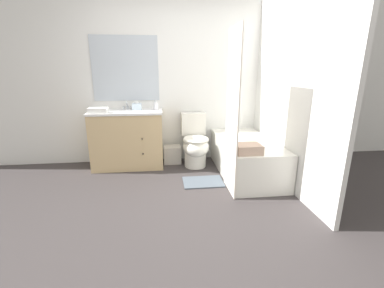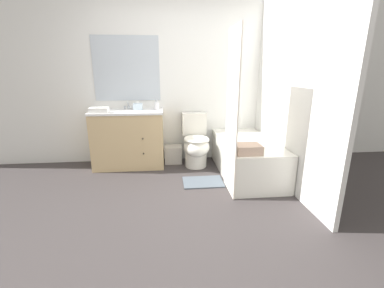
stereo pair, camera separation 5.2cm
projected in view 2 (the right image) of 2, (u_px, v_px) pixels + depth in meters
name	position (u px, v px, depth m)	size (l,w,h in m)	color
ground_plane	(187.00, 211.00, 2.66)	(14.00, 14.00, 0.00)	#383333
wall_back	(177.00, 81.00, 3.94)	(8.00, 0.06, 2.50)	silver
wall_right	(283.00, 83.00, 3.25)	(0.05, 2.68, 2.50)	silver
vanity_cabinet	(129.00, 138.00, 3.83)	(1.04, 0.54, 0.85)	tan
sink_faucet	(128.00, 107.00, 3.88)	(0.14, 0.12, 0.12)	silver
toilet	(196.00, 144.00, 3.85)	(0.38, 0.67, 0.78)	silver
bathtub	(246.00, 157.00, 3.58)	(0.71, 1.47, 0.49)	silver
shower_curtain	(232.00, 115.00, 2.86)	(0.01, 0.49, 1.85)	silver
wastebasket	(173.00, 154.00, 4.04)	(0.27, 0.23, 0.27)	#B7B2A8
tissue_box	(138.00, 106.00, 3.77)	(0.13, 0.12, 0.12)	silver
soap_dispenser	(157.00, 105.00, 3.81)	(0.07, 0.07, 0.14)	silver
hand_towel_folded	(99.00, 110.00, 3.52)	(0.25, 0.16, 0.07)	white
bath_towel_folded	(248.00, 149.00, 2.95)	(0.29, 0.25, 0.11)	tan
bath_mat	(203.00, 182.00, 3.34)	(0.52, 0.36, 0.02)	#4C5660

